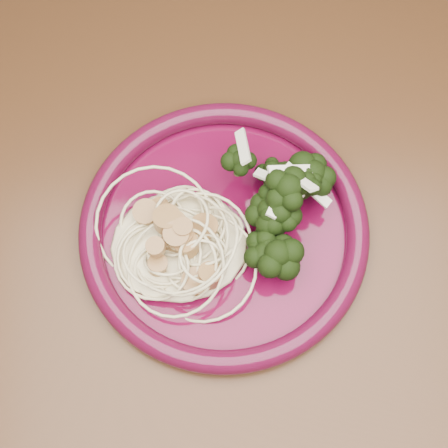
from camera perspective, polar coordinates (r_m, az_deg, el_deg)
dining_table at (r=0.68m, az=6.06°, el=-0.73°), size 1.20×0.80×0.75m
dinner_plate at (r=0.56m, az=-0.00°, el=-0.41°), size 0.33×0.33×0.02m
spaghetti_pile at (r=0.55m, az=-4.17°, el=-1.61°), size 0.15×0.14×0.03m
scallop_cluster at (r=0.51m, az=-4.42°, el=-0.25°), size 0.15×0.15×0.04m
broccoli_pile at (r=0.55m, az=5.04°, el=2.26°), size 0.12×0.15×0.05m
onion_garnish at (r=0.53m, az=5.29°, el=3.59°), size 0.08×0.10×0.05m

